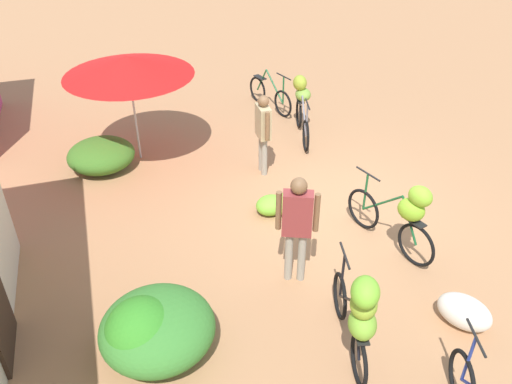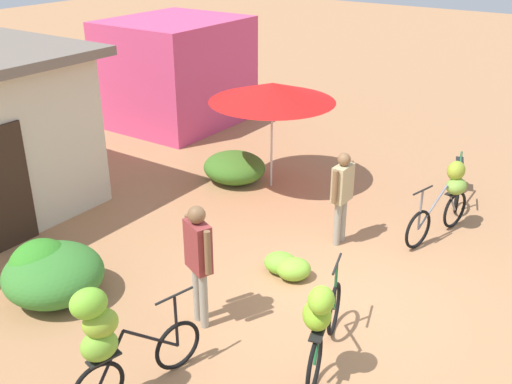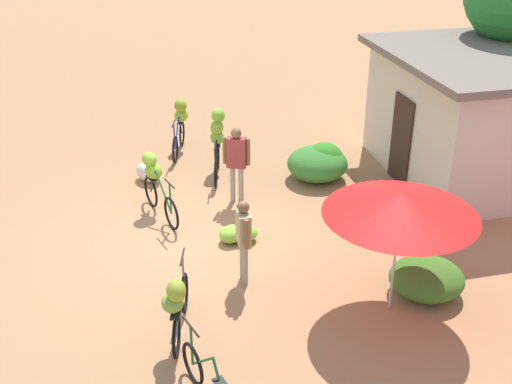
# 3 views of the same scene
# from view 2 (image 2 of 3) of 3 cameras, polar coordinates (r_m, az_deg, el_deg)

# --- Properties ---
(ground_plane) EXTENTS (60.00, 60.00, 0.00)m
(ground_plane) POSITION_cam_2_polar(r_m,az_deg,el_deg) (8.34, 8.03, -10.78)
(ground_plane) COLOR #AB7850
(shop_pink) EXTENTS (3.20, 2.80, 2.60)m
(shop_pink) POSITION_cam_2_polar(r_m,az_deg,el_deg) (15.44, -7.63, 11.34)
(shop_pink) COLOR #D74678
(shop_pink) RESTS_ON ground
(hedge_bush_front_left) EXTENTS (0.91, 0.89, 0.84)m
(hedge_bush_front_left) POSITION_cam_2_polar(r_m,az_deg,el_deg) (8.78, -19.82, -6.93)
(hedge_bush_front_left) COLOR #348825
(hedge_bush_front_left) RESTS_ON ground
(hedge_bush_front_right) EXTENTS (1.35, 1.39, 0.75)m
(hedge_bush_front_right) POSITION_cam_2_polar(r_m,az_deg,el_deg) (8.69, -18.83, -7.46)
(hedge_bush_front_right) COLOR #387D2F
(hedge_bush_front_right) RESTS_ON ground
(hedge_bush_mid) EXTENTS (1.17, 1.16, 0.71)m
(hedge_bush_mid) POSITION_cam_2_polar(r_m,az_deg,el_deg) (8.71, -18.42, -7.48)
(hedge_bush_mid) COLOR #267B33
(hedge_bush_mid) RESTS_ON ground
(hedge_bush_by_door) EXTENTS (1.18, 1.26, 0.59)m
(hedge_bush_by_door) POSITION_cam_2_polar(r_m,az_deg,el_deg) (11.89, -2.08, 2.37)
(hedge_bush_by_door) COLOR #3C7124
(hedge_bush_by_door) RESTS_ON ground
(market_umbrella) EXTENTS (2.38, 2.38, 2.07)m
(market_umbrella) POSITION_cam_2_polar(r_m,az_deg,el_deg) (11.14, 1.56, 9.54)
(market_umbrella) COLOR beige
(market_umbrella) RESTS_ON ground
(bicycle_near_pile) EXTENTS (1.61, 0.58, 1.51)m
(bicycle_near_pile) POSITION_cam_2_polar(r_m,az_deg,el_deg) (6.52, -13.91, -13.24)
(bicycle_near_pile) COLOR black
(bicycle_near_pile) RESTS_ON ground
(bicycle_center_loaded) EXTENTS (1.71, 0.61, 1.28)m
(bicycle_center_loaded) POSITION_cam_2_polar(r_m,az_deg,el_deg) (6.84, 6.29, -11.99)
(bicycle_center_loaded) COLOR black
(bicycle_center_loaded) RESTS_ON ground
(bicycle_by_shop) EXTENTS (1.68, 0.55, 1.22)m
(bicycle_by_shop) POSITION_cam_2_polar(r_m,az_deg,el_deg) (10.24, 17.94, -0.25)
(bicycle_by_shop) COLOR black
(bicycle_by_shop) RESTS_ON ground
(bicycle_rightmost) EXTENTS (1.57, 0.53, 0.97)m
(bicycle_rightmost) POSITION_cam_2_polar(r_m,az_deg,el_deg) (11.65, 18.73, 0.79)
(bicycle_rightmost) COLOR black
(bicycle_rightmost) RESTS_ON ground
(banana_pile_on_ground) EXTENTS (0.66, 0.87, 0.32)m
(banana_pile_on_ground) POSITION_cam_2_polar(r_m,az_deg,el_deg) (8.83, 3.02, -7.10)
(banana_pile_on_ground) COLOR #76C235
(banana_pile_on_ground) RESTS_ON ground
(person_vendor) EXTENTS (0.58, 0.21, 1.56)m
(person_vendor) POSITION_cam_2_polar(r_m,az_deg,el_deg) (9.42, 8.25, 0.24)
(person_vendor) COLOR gray
(person_vendor) RESTS_ON ground
(person_bystander) EXTENTS (0.34, 0.54, 1.69)m
(person_bystander) POSITION_cam_2_polar(r_m,az_deg,el_deg) (7.43, -5.54, -5.92)
(person_bystander) COLOR gray
(person_bystander) RESTS_ON ground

